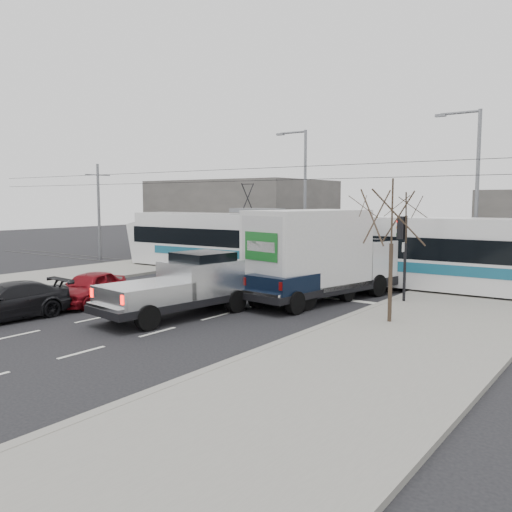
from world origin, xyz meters
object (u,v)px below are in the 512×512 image
Objects in this scene: green_car at (210,283)px; dark_car at (5,302)px; street_lamp_far at (303,189)px; street_lamp_near at (473,186)px; tram at (318,246)px; bare_tree at (392,218)px; traffic_signal at (403,240)px; navy_pickup at (309,276)px; red_car at (89,288)px; box_truck at (319,256)px; silver_pickup at (186,285)px.

green_car is 8.46m from dark_car.
green_car is at bearing -76.64° from street_lamp_far.
green_car is 1.04× the size of dark_car.
tram is at bearing -151.67° from street_lamp_near.
bare_tree is 1.02× the size of green_car.
navy_pickup is at bearing -146.93° from traffic_signal.
tram reaches higher than green_car.
street_lamp_far reaches higher than navy_pickup.
navy_pickup is at bearing 17.34° from red_car.
street_lamp_near is 1.08× the size of box_truck.
box_truck reaches higher than red_car.
silver_pickup is 6.61m from dark_car.
navy_pickup reaches higher than green_car.
bare_tree is at bearing -2.09° from red_car.
navy_pickup reaches higher than dark_car.
street_lamp_far is at bearing 95.34° from dark_car.
dark_car is at bearing -107.53° from tram.
street_lamp_far is at bearing 70.14° from red_car.
box_truck reaches higher than dark_car.
street_lamp_near is at bearing 73.03° from silver_pickup.
box_truck is 1.20m from navy_pickup.
bare_tree is at bearing 37.86° from dark_car.
bare_tree is 1.06× the size of dark_car.
tram is (-6.18, 3.72, -0.85)m from traffic_signal.
traffic_signal is at bearing 16.19° from red_car.
box_truck is at bearing -61.22° from tram.
dark_car is at bearing -121.91° from navy_pickup.
box_truck is at bearing -55.58° from street_lamp_far.
navy_pickup is 1.46× the size of red_car.
silver_pickup is at bearing 49.26° from dark_car.
tram reaches higher than box_truck.
navy_pickup is 11.94m from dark_car.
green_car is at bearing -154.46° from navy_pickup.
dark_car is (-7.35, -9.39, -0.51)m from navy_pickup.
street_lamp_far is 14.21m from green_car.
tram is 12.39m from red_car.
tram is 7.57m from green_car.
bare_tree reaches higher than navy_pickup.
green_car is (-4.28, -1.51, -0.51)m from navy_pickup.
green_car is (-1.36, -7.35, -1.20)m from tram.
traffic_signal is 0.40× the size of street_lamp_near.
street_lamp_near is at bearing 33.18° from red_car.
tram is (4.48, -5.78, -3.23)m from street_lamp_far.
street_lamp_far is 1.83× the size of green_car.
navy_pickup is at bearing 69.50° from silver_pickup.
street_lamp_far reaches higher than tram.
street_lamp_far is at bearing 114.22° from silver_pickup.
street_lamp_near is at bearing 91.42° from bare_tree.
traffic_signal is at bearing -41.72° from street_lamp_far.
navy_pickup is at bearing -113.08° from street_lamp_near.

